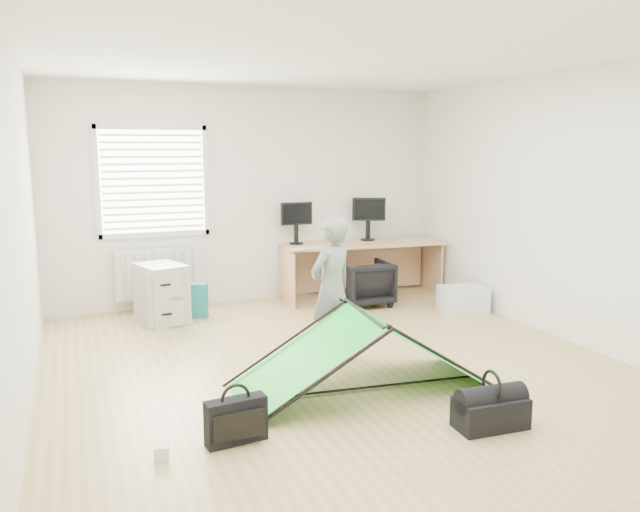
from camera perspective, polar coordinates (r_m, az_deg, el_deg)
name	(u,v)px	position (r m, az deg, el deg)	size (l,w,h in m)	color
ground	(337,367)	(5.69, 1.53, -10.13)	(5.50, 5.50, 0.00)	tan
back_wall	(251,195)	(7.96, -6.35, 5.54)	(5.00, 0.02, 2.70)	silver
window	(153,181)	(7.68, -15.01, 6.60)	(1.20, 0.06, 1.20)	silver
radiator	(158,273)	(7.77, -14.62, -1.53)	(1.00, 0.12, 0.60)	silver
desk	(362,270)	(8.22, 3.89, -1.24)	(2.12, 0.67, 0.72)	tan
filing_cabinet	(162,293)	(7.21, -14.29, -3.34)	(0.43, 0.57, 0.67)	#B1B2B6
monitor_left	(296,229)	(7.98, -2.20, 2.50)	(0.41, 0.09, 0.40)	black
monitor_right	(368,225)	(8.33, 4.41, 2.87)	(0.44, 0.10, 0.42)	black
keyboard	(307,248)	(7.62, -1.21, 0.71)	(0.39, 0.13, 0.02)	beige
thermos	(336,235)	(7.94, 1.48, 1.96)	(0.07, 0.07, 0.26)	#D27578
office_chair	(365,283)	(7.80, 4.14, -2.49)	(0.59, 0.61, 0.56)	black
person	(332,289)	(5.68, 1.07, -3.07)	(0.49, 0.32, 1.34)	slate
kite	(363,352)	(5.09, 3.95, -8.71)	(2.09, 0.91, 0.65)	#10B121
storage_crate	(463,299)	(7.70, 12.92, -3.85)	(0.54, 0.38, 0.30)	silver
tote_bag	(193,300)	(7.39, -11.56, -3.98)	(0.34, 0.15, 0.40)	#1C7377
laptop_bag	(236,421)	(4.32, -7.68, -14.69)	(0.41, 0.12, 0.31)	black
white_box	(161,452)	(4.25, -14.30, -16.99)	(0.09, 0.09, 0.09)	silver
duffel_bag	(491,413)	(4.66, 15.33, -13.66)	(0.50, 0.26, 0.22)	black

